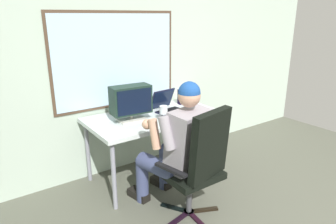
% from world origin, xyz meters
% --- Properties ---
extents(wall_rear, '(5.66, 0.08, 2.82)m').
position_xyz_m(wall_rear, '(-0.02, 2.57, 1.41)').
color(wall_rear, '#B2C4B3').
rests_on(wall_rear, ground).
extents(desk, '(1.43, 0.76, 0.72)m').
position_xyz_m(desk, '(-0.21, 2.13, 0.67)').
color(desk, gray).
rests_on(desk, ground).
extents(office_chair, '(0.61, 0.55, 1.04)m').
position_xyz_m(office_chair, '(-0.32, 1.24, 0.57)').
color(office_chair, black).
rests_on(office_chair, ground).
extents(person_seated, '(0.60, 0.82, 1.24)m').
position_xyz_m(person_seated, '(-0.37, 1.50, 0.64)').
color(person_seated, '#3D446C').
rests_on(person_seated, ground).
extents(crt_monitor, '(0.42, 0.24, 0.36)m').
position_xyz_m(crt_monitor, '(-0.49, 2.12, 0.93)').
color(crt_monitor, beige).
rests_on(crt_monitor, desk).
extents(laptop, '(0.34, 0.38, 0.24)m').
position_xyz_m(laptop, '(-0.01, 2.15, 0.79)').
color(laptop, black).
rests_on(laptop, desk).
extents(wine_glass, '(0.08, 0.08, 0.16)m').
position_xyz_m(wine_glass, '(-0.23, 1.91, 0.83)').
color(wine_glass, silver).
rests_on(wine_glass, desk).
extents(desk_speaker, '(0.09, 0.09, 0.18)m').
position_xyz_m(desk_speaker, '(0.30, 2.30, 0.81)').
color(desk_speaker, black).
rests_on(desk_speaker, desk).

